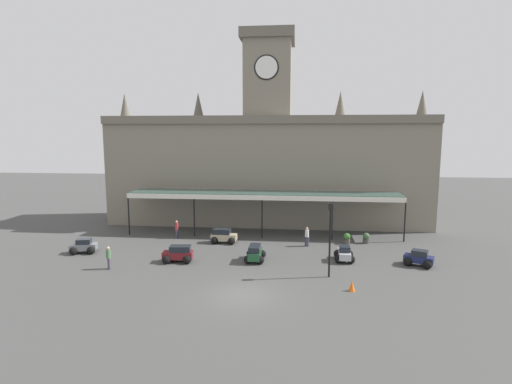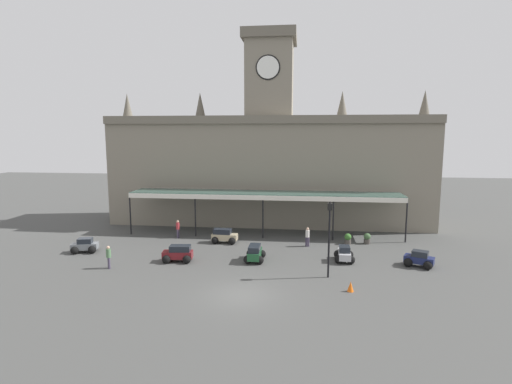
# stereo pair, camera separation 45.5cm
# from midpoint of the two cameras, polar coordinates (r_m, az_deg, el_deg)

# --- Properties ---
(ground_plane) EXTENTS (140.00, 140.00, 0.00)m
(ground_plane) POSITION_cam_midpoint_polar(r_m,az_deg,el_deg) (25.21, -1.63, -14.34)
(ground_plane) COLOR #444443
(station_building) EXTENTS (33.71, 7.27, 20.09)m
(station_building) POSITION_cam_midpoint_polar(r_m,az_deg,el_deg) (43.90, 2.22, 4.11)
(station_building) COLOR gray
(station_building) RESTS_ON ground
(entrance_canopy) EXTENTS (25.89, 3.26, 4.11)m
(entrance_canopy) POSITION_cam_midpoint_polar(r_m,az_deg,el_deg) (38.38, 1.52, -0.31)
(entrance_canopy) COLOR #38564C
(entrance_canopy) RESTS_ON ground
(car_green_estate) EXTENTS (1.55, 2.26, 1.27)m
(car_green_estate) POSITION_cam_midpoint_polar(r_m,az_deg,el_deg) (31.20, 0.25, -8.73)
(car_green_estate) COLOR #1E512D
(car_green_estate) RESTS_ON ground
(car_maroon_estate) EXTENTS (2.33, 1.70, 1.27)m
(car_maroon_estate) POSITION_cam_midpoint_polar(r_m,az_deg,el_deg) (31.56, -10.53, -8.67)
(car_maroon_estate) COLOR maroon
(car_maroon_estate) RESTS_ON ground
(car_silver_sedan) EXTENTS (1.56, 2.08, 1.19)m
(car_silver_sedan) POSITION_cam_midpoint_polar(r_m,az_deg,el_deg) (31.96, 12.77, -8.64)
(car_silver_sedan) COLOR #B2B5BA
(car_silver_sedan) RESTS_ON ground
(car_grey_sedan) EXTENTS (2.21, 1.83, 1.19)m
(car_grey_sedan) POSITION_cam_midpoint_polar(r_m,az_deg,el_deg) (36.15, -22.71, -7.10)
(car_grey_sedan) COLOR slate
(car_grey_sedan) RESTS_ON ground
(car_navy_sedan) EXTENTS (2.23, 2.00, 1.19)m
(car_navy_sedan) POSITION_cam_midpoint_polar(r_m,az_deg,el_deg) (32.36, 22.46, -8.86)
(car_navy_sedan) COLOR #19214C
(car_navy_sedan) RESTS_ON ground
(car_beige_estate) EXTENTS (2.29, 1.62, 1.27)m
(car_beige_estate) POSITION_cam_midpoint_polar(r_m,az_deg,el_deg) (36.27, -4.15, -6.31)
(car_beige_estate) COLOR tan
(car_beige_estate) RESTS_ON ground
(pedestrian_beside_cars) EXTENTS (0.35, 0.34, 1.67)m
(pedestrian_beside_cars) POSITION_cam_midpoint_polar(r_m,az_deg,el_deg) (35.30, 7.65, -6.20)
(pedestrian_beside_cars) COLOR #3F384C
(pedestrian_beside_cars) RESTS_ON ground
(pedestrian_near_entrance) EXTENTS (0.34, 0.39, 1.67)m
(pedestrian_near_entrance) POSITION_cam_midpoint_polar(r_m,az_deg,el_deg) (38.44, -10.66, -5.07)
(pedestrian_near_entrance) COLOR #3F384C
(pedestrian_near_entrance) RESTS_ON ground
(pedestrian_crossing_forecourt) EXTENTS (0.34, 0.36, 1.67)m
(pedestrian_crossing_forecourt) POSITION_cam_midpoint_polar(r_m,az_deg,el_deg) (31.26, -19.72, -8.54)
(pedestrian_crossing_forecourt) COLOR #3F384C
(pedestrian_crossing_forecourt) RESTS_ON ground
(victorian_lamppost) EXTENTS (0.30, 0.30, 5.23)m
(victorian_lamppost) POSITION_cam_midpoint_polar(r_m,az_deg,el_deg) (27.55, 10.78, -5.44)
(victorian_lamppost) COLOR black
(victorian_lamppost) RESTS_ON ground
(traffic_cone) EXTENTS (0.40, 0.40, 0.65)m
(traffic_cone) POSITION_cam_midpoint_polar(r_m,az_deg,el_deg) (26.29, 13.72, -12.85)
(traffic_cone) COLOR orange
(traffic_cone) RESTS_ON ground
(planter_by_canopy) EXTENTS (0.60, 0.60, 0.96)m
(planter_by_canopy) POSITION_cam_midpoint_polar(r_m,az_deg,el_deg) (37.30, 15.78, -6.32)
(planter_by_canopy) COLOR #47423D
(planter_by_canopy) RESTS_ON ground
(planter_near_kerb) EXTENTS (0.60, 0.60, 0.96)m
(planter_near_kerb) POSITION_cam_midpoint_polar(r_m,az_deg,el_deg) (36.71, 13.21, -6.46)
(planter_near_kerb) COLOR #47423D
(planter_near_kerb) RESTS_ON ground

